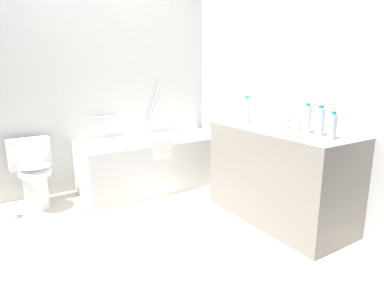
{
  "coord_description": "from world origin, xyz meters",
  "views": [
    {
      "loc": [
        -0.99,
        -2.39,
        1.35
      ],
      "look_at": [
        0.64,
        0.23,
        0.64
      ],
      "focal_mm": 29.74,
      "sensor_mm": 36.0,
      "label": 1
    }
  ],
  "objects_px": {
    "toilet": "(33,171)",
    "water_bottle_0": "(320,121)",
    "sink_faucet": "(288,122)",
    "toilet_paper_roll": "(10,211)",
    "bathtub": "(154,161)",
    "water_bottle_3": "(307,119)",
    "sink_basin": "(274,125)",
    "drinking_glass_1": "(295,126)",
    "bath_mat": "(170,205)",
    "drinking_glass_0": "(256,119)",
    "water_bottle_1": "(247,110)",
    "water_bottle_2": "(332,126)"
  },
  "relations": [
    {
      "from": "toilet",
      "to": "water_bottle_0",
      "type": "xyz_separation_m",
      "value": [
        1.93,
        -1.82,
        0.58
      ]
    },
    {
      "from": "sink_faucet",
      "to": "toilet_paper_roll",
      "type": "xyz_separation_m",
      "value": [
        -2.33,
        1.22,
        -0.81
      ]
    },
    {
      "from": "bathtub",
      "to": "sink_faucet",
      "type": "bearing_deg",
      "value": -58.19
    },
    {
      "from": "sink_faucet",
      "to": "toilet_paper_roll",
      "type": "bearing_deg",
      "value": 152.44
    },
    {
      "from": "water_bottle_3",
      "to": "toilet_paper_roll",
      "type": "xyz_separation_m",
      "value": [
        -2.18,
        1.54,
        -0.9
      ]
    },
    {
      "from": "sink_basin",
      "to": "water_bottle_0",
      "type": "xyz_separation_m",
      "value": [
        0.04,
        -0.45,
        0.09
      ]
    },
    {
      "from": "sink_faucet",
      "to": "drinking_glass_1",
      "type": "bearing_deg",
      "value": -127.77
    },
    {
      "from": "sink_faucet",
      "to": "bath_mat",
      "type": "height_order",
      "value": "sink_faucet"
    },
    {
      "from": "drinking_glass_0",
      "to": "water_bottle_3",
      "type": "bearing_deg",
      "value": -88.24
    },
    {
      "from": "sink_basin",
      "to": "bath_mat",
      "type": "relative_size",
      "value": 0.66
    },
    {
      "from": "drinking_glass_0",
      "to": "bath_mat",
      "type": "bearing_deg",
      "value": 151.32
    },
    {
      "from": "sink_basin",
      "to": "drinking_glass_1",
      "type": "xyz_separation_m",
      "value": [
        0.01,
        -0.24,
        0.02
      ]
    },
    {
      "from": "drinking_glass_1",
      "to": "bath_mat",
      "type": "xyz_separation_m",
      "value": [
        -0.73,
        0.92,
        -0.89
      ]
    },
    {
      "from": "water_bottle_1",
      "to": "bath_mat",
      "type": "relative_size",
      "value": 0.51
    },
    {
      "from": "sink_faucet",
      "to": "water_bottle_0",
      "type": "relative_size",
      "value": 0.63
    },
    {
      "from": "water_bottle_3",
      "to": "bath_mat",
      "type": "xyz_separation_m",
      "value": [
        -0.77,
        1.0,
        -0.96
      ]
    },
    {
      "from": "sink_faucet",
      "to": "water_bottle_3",
      "type": "xyz_separation_m",
      "value": [
        -0.15,
        -0.32,
        0.08
      ]
    },
    {
      "from": "water_bottle_0",
      "to": "drinking_glass_0",
      "type": "height_order",
      "value": "water_bottle_0"
    },
    {
      "from": "drinking_glass_0",
      "to": "toilet",
      "type": "bearing_deg",
      "value": 150.19
    },
    {
      "from": "water_bottle_0",
      "to": "water_bottle_2",
      "type": "relative_size",
      "value": 1.15
    },
    {
      "from": "toilet",
      "to": "drinking_glass_0",
      "type": "relative_size",
      "value": 8.28
    },
    {
      "from": "water_bottle_3",
      "to": "water_bottle_2",
      "type": "bearing_deg",
      "value": -98.69
    },
    {
      "from": "water_bottle_2",
      "to": "drinking_glass_0",
      "type": "xyz_separation_m",
      "value": [
        0.02,
        0.86,
        -0.05
      ]
    },
    {
      "from": "sink_basin",
      "to": "toilet_paper_roll",
      "type": "height_order",
      "value": "sink_basin"
    },
    {
      "from": "sink_basin",
      "to": "bathtub",
      "type": "bearing_deg",
      "value": 115.2
    },
    {
      "from": "toilet_paper_roll",
      "to": "toilet",
      "type": "bearing_deg",
      "value": 31.72
    },
    {
      "from": "toilet",
      "to": "bathtub",
      "type": "bearing_deg",
      "value": 82.68
    },
    {
      "from": "sink_faucet",
      "to": "drinking_glass_1",
      "type": "height_order",
      "value": "drinking_glass_1"
    },
    {
      "from": "toilet_paper_roll",
      "to": "bathtub",
      "type": "bearing_deg",
      "value": 2.81
    },
    {
      "from": "water_bottle_1",
      "to": "drinking_glass_1",
      "type": "height_order",
      "value": "water_bottle_1"
    },
    {
      "from": "toilet",
      "to": "drinking_glass_1",
      "type": "relative_size",
      "value": 7.36
    },
    {
      "from": "sink_faucet",
      "to": "bath_mat",
      "type": "distance_m",
      "value": 1.44
    },
    {
      "from": "water_bottle_0",
      "to": "water_bottle_2",
      "type": "xyz_separation_m",
      "value": [
        -0.04,
        -0.14,
        -0.02
      ]
    },
    {
      "from": "toilet",
      "to": "drinking_glass_0",
      "type": "xyz_separation_m",
      "value": [
        1.92,
        -1.1,
        0.51
      ]
    },
    {
      "from": "toilet",
      "to": "water_bottle_1",
      "type": "xyz_separation_m",
      "value": [
        1.9,
        -0.98,
        0.59
      ]
    },
    {
      "from": "water_bottle_3",
      "to": "sink_basin",
      "type": "bearing_deg",
      "value": 98.31
    },
    {
      "from": "sink_basin",
      "to": "water_bottle_2",
      "type": "bearing_deg",
      "value": -89.4
    },
    {
      "from": "water_bottle_1",
      "to": "water_bottle_2",
      "type": "relative_size",
      "value": 1.23
    },
    {
      "from": "bathtub",
      "to": "sink_faucet",
      "type": "relative_size",
      "value": 11.12
    },
    {
      "from": "bathtub",
      "to": "bath_mat",
      "type": "bearing_deg",
      "value": -100.82
    },
    {
      "from": "drinking_glass_1",
      "to": "sink_faucet",
      "type": "bearing_deg",
      "value": 52.23
    },
    {
      "from": "toilet",
      "to": "drinking_glass_0",
      "type": "height_order",
      "value": "drinking_glass_0"
    },
    {
      "from": "water_bottle_2",
      "to": "bath_mat",
      "type": "bearing_deg",
      "value": 119.92
    },
    {
      "from": "drinking_glass_0",
      "to": "toilet_paper_roll",
      "type": "height_order",
      "value": "drinking_glass_0"
    },
    {
      "from": "water_bottle_1",
      "to": "sink_faucet",
      "type": "bearing_deg",
      "value": -65.56
    },
    {
      "from": "water_bottle_1",
      "to": "bath_mat",
      "type": "height_order",
      "value": "water_bottle_1"
    },
    {
      "from": "sink_basin",
      "to": "water_bottle_1",
      "type": "bearing_deg",
      "value": 87.69
    },
    {
      "from": "bathtub",
      "to": "water_bottle_3",
      "type": "distance_m",
      "value": 1.86
    },
    {
      "from": "water_bottle_1",
      "to": "drinking_glass_0",
      "type": "distance_m",
      "value": 0.14
    },
    {
      "from": "bathtub",
      "to": "drinking_glass_1",
      "type": "xyz_separation_m",
      "value": [
        0.62,
        -1.53,
        0.59
      ]
    }
  ]
}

